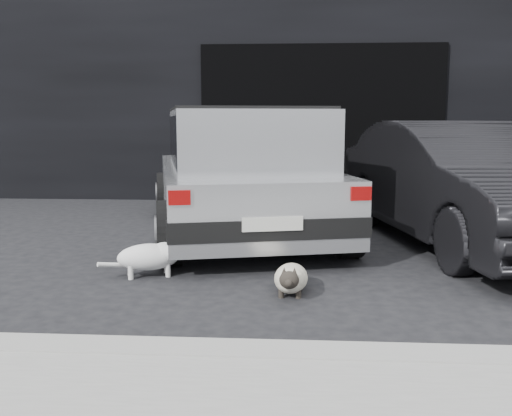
# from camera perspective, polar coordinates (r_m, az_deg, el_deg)

# --- Properties ---
(ground) EXTENTS (80.00, 80.00, 0.00)m
(ground) POSITION_cam_1_polar(r_m,az_deg,el_deg) (5.83, -1.69, -4.89)
(ground) COLOR black
(ground) RESTS_ON ground
(building_facade) EXTENTS (34.00, 4.00, 5.00)m
(building_facade) POSITION_cam_1_polar(r_m,az_deg,el_deg) (11.69, 6.18, 14.31)
(building_facade) COLOR black
(building_facade) RESTS_ON ground
(garage_opening) EXTENTS (4.00, 0.10, 2.60)m
(garage_opening) POSITION_cam_1_polar(r_m,az_deg,el_deg) (9.63, 6.55, 8.33)
(garage_opening) COLOR black
(garage_opening) RESTS_ON ground
(curb) EXTENTS (18.00, 0.25, 0.12)m
(curb) POSITION_cam_1_polar(r_m,az_deg,el_deg) (3.34, 11.71, -14.72)
(curb) COLOR gray
(curb) RESTS_ON ground
(silver_hatchback) EXTENTS (2.76, 4.42, 1.51)m
(silver_hatchback) POSITION_cam_1_polar(r_m,az_deg,el_deg) (6.84, -1.53, 4.19)
(silver_hatchback) COLOR #B8B9BD
(silver_hatchback) RESTS_ON ground
(second_car) EXTENTS (2.24, 4.36, 1.37)m
(second_car) POSITION_cam_1_polar(r_m,az_deg,el_deg) (6.67, 19.88, 2.32)
(second_car) COLOR black
(second_car) RESTS_ON ground
(cat_siamese) EXTENTS (0.30, 0.81, 0.28)m
(cat_siamese) POSITION_cam_1_polar(r_m,az_deg,el_deg) (4.60, 3.49, -7.04)
(cat_siamese) COLOR beige
(cat_siamese) RESTS_ON ground
(cat_white) EXTENTS (0.77, 0.43, 0.38)m
(cat_white) POSITION_cam_1_polar(r_m,az_deg,el_deg) (5.17, -10.28, -4.70)
(cat_white) COLOR white
(cat_white) RESTS_ON ground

